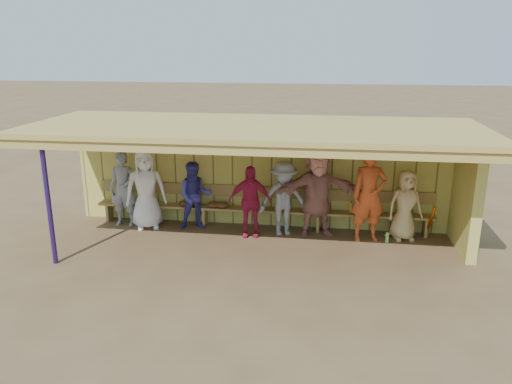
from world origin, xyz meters
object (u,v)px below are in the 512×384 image
player_a (123,189)px  player_h (405,205)px  player_d (250,201)px  player_g (369,195)px  player_e (283,198)px  player_f (317,192)px  player_b (146,189)px  bench (261,205)px  player_c (195,196)px

player_a → player_h: (6.20, 0.00, -0.10)m
player_d → player_h: player_d is taller
player_d → player_g: 2.50m
player_e → player_g: 1.80m
player_f → player_b: bearing=167.6°
player_d → bench: (0.16, 0.57, -0.25)m
player_b → player_d: (2.37, -0.16, -0.13)m
player_e → player_d: bearing=178.4°
player_h → bench: size_ratio=0.20×
player_b → player_h: size_ratio=1.20×
bench → player_e: bearing=-34.6°
player_b → player_d: size_ratio=1.17×
player_f → player_g: (1.07, -0.17, 0.01)m
player_f → bench: bearing=152.5°
player_a → bench: size_ratio=0.23×
player_a → player_c: (1.67, 0.00, -0.09)m
player_b → player_g: 4.86m
player_e → bench: (-0.54, 0.37, -0.29)m
player_b → player_e: size_ratio=1.11×
player_f → player_g: size_ratio=0.99×
player_d → player_h: (3.26, 0.26, -0.02)m
player_b → player_f: 3.79m
player_c → player_g: size_ratio=0.78×
player_f → player_c: bearing=166.2°
player_b → player_a: bearing=148.3°
player_c → player_g: 3.77m
player_g → player_e: bearing=162.7°
player_f → bench: 1.37m
player_b → bench: player_b is taller
player_b → player_f: size_ratio=0.93×
player_b → player_h: (5.63, 0.10, -0.15)m
player_a → player_d: player_a is taller
player_a → player_e: bearing=-1.3°
player_e → player_h: 2.56m
player_b → bench: 2.59m
player_e → player_f: (0.72, 0.07, 0.16)m
player_a → player_f: (4.36, 0.00, 0.12)m
player_c → player_a: bearing=163.5°
player_c → bench: (1.43, 0.31, -0.24)m
player_a → player_c: bearing=-0.2°
player_d → player_c: bearing=160.0°
player_a → player_c: size_ratio=1.12×
player_c → bench: size_ratio=0.20×
player_b → player_f: (3.79, 0.10, 0.07)m
player_a → player_h: size_ratio=1.14×
player_g → player_a: bearing=164.1°
player_d → player_h: 3.27m
player_g → bench: bearing=154.4°
player_a → player_d: bearing=-5.3°
player_d → player_f: player_f is taller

